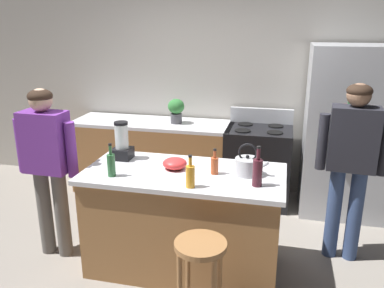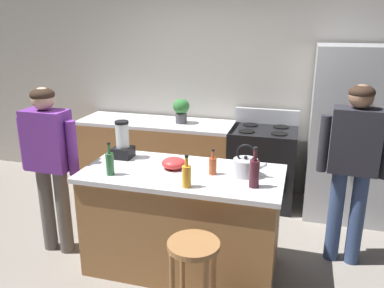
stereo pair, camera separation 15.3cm
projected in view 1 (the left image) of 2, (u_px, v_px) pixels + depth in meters
name	position (u px, v px, depth m)	size (l,w,h in m)	color
ground_plane	(184.00, 266.00, 3.58)	(14.00, 14.00, 0.00)	gray
back_wall	(222.00, 84.00, 4.98)	(8.00, 0.10, 2.70)	#BCB7AD
kitchen_island	(184.00, 220.00, 3.44)	(1.67, 0.81, 0.91)	#9E6B3D
back_counter_run	(153.00, 156.00, 5.05)	(2.00, 0.64, 0.91)	#9E6B3D
refrigerator	(347.00, 132.00, 4.37)	(0.90, 0.73, 1.88)	#B7BABF
stove_range	(258.00, 165.00, 4.74)	(0.76, 0.65, 1.09)	black
person_by_island_left	(47.00, 158.00, 3.51)	(0.59, 0.23, 1.58)	#66605B
person_by_sink_right	(351.00, 157.00, 3.44)	(0.60, 0.25, 1.63)	#384C7A
bar_stool	(200.00, 263.00, 2.71)	(0.36, 0.36, 0.70)	#9E6B3D
potted_plant	(176.00, 109.00, 4.80)	(0.20, 0.20, 0.30)	#4C4C51
blender_appliance	(122.00, 143.00, 3.57)	(0.17, 0.17, 0.35)	black
bottle_olive_oil	(111.00, 164.00, 3.18)	(0.07, 0.07, 0.28)	#2D6638
bottle_soda	(190.00, 176.00, 2.97)	(0.07, 0.07, 0.26)	orange
bottle_cooking_sauce	(215.00, 165.00, 3.23)	(0.06, 0.06, 0.22)	#B24C26
bottle_wine	(257.00, 171.00, 2.99)	(0.08, 0.08, 0.32)	#471923
mixing_bowl	(175.00, 163.00, 3.36)	(0.21, 0.21, 0.09)	red
tea_kettle	(247.00, 166.00, 3.22)	(0.28, 0.20, 0.27)	#B7BABF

